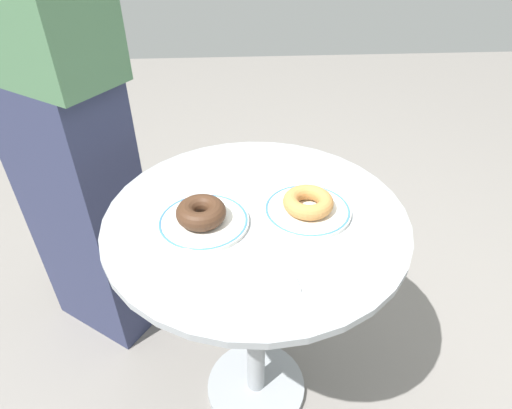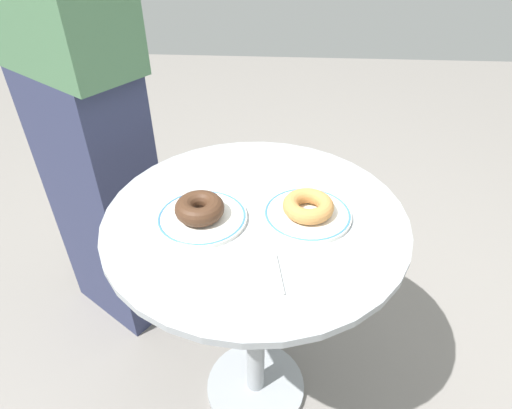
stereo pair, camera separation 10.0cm
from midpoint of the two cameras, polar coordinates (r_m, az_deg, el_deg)
ground_plane at (r=1.58m, az=1.92°, el=-23.38°), size 7.00×7.00×0.02m
cafe_table at (r=1.14m, az=2.49°, el=-9.36°), size 0.71×0.71×0.74m
plate_left at (r=0.99m, az=-4.28°, el=-1.82°), size 0.21×0.21×0.01m
plate_right at (r=1.01m, az=9.66°, el=-1.24°), size 0.20×0.20×0.01m
donut_chocolate at (r=0.97m, az=-4.57°, el=-0.59°), size 0.15×0.15×0.04m
donut_old_fashioned at (r=1.00m, az=9.80°, el=-0.17°), size 0.14×0.14×0.04m
paper_napkin at (r=0.85m, az=2.62°, el=-9.65°), size 0.14×0.13×0.01m
person_figure at (r=1.38m, az=-20.36°, el=12.43°), size 0.47×0.42×1.71m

